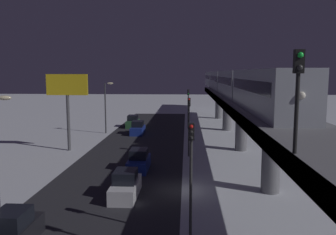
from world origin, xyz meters
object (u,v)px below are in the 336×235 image
object	(u,v)px
sedan_green	(133,122)
traffic_light_mid	(189,118)
subway_train	(226,81)
sedan_white	(126,186)
traffic_light_far	(188,103)
sedan_black	(12,232)
sedan_blue_2	(139,161)
traffic_light_near	(191,164)
commercial_billboard	(67,92)
sedan_blue	(138,129)
rail_signal	(298,83)

from	to	relation	value
sedan_green	traffic_light_mid	size ratio (longest dim) A/B	0.70
subway_train	traffic_light_mid	xyz separation A→B (m)	(6.16, 19.69, -3.51)
sedan_green	sedan_white	world-z (taller)	same
subway_train	traffic_light_far	distance (m)	7.14
sedan_black	sedan_blue_2	bearing A→B (deg)	-107.19
sedan_black	traffic_light_near	size ratio (longest dim) A/B	0.63
sedan_white	commercial_billboard	xyz separation A→B (m)	(9.30, -14.84, 6.03)
subway_train	sedan_blue_2	world-z (taller)	subway_train
sedan_white	traffic_light_mid	size ratio (longest dim) A/B	0.69
subway_train	sedan_white	distance (m)	34.76
traffic_light_near	traffic_light_mid	size ratio (longest dim) A/B	1.00
sedan_green	sedan_white	xyz separation A→B (m)	(-4.60, 32.95, 0.01)
sedan_blue	traffic_light_near	bearing A→B (deg)	103.04
sedan_black	traffic_light_mid	world-z (taller)	traffic_light_mid
rail_signal	traffic_light_far	distance (m)	42.76
sedan_green	sedan_blue	xyz separation A→B (m)	(-1.80, 6.78, 0.01)
sedan_green	rail_signal	bearing A→B (deg)	106.83
subway_train	traffic_light_far	world-z (taller)	subway_train
rail_signal	sedan_green	distance (m)	46.49
sedan_white	traffic_light_far	world-z (taller)	traffic_light_far
sedan_blue	traffic_light_mid	xyz separation A→B (m)	(-7.50, 13.57, 3.40)
sedan_blue_2	traffic_light_mid	size ratio (longest dim) A/B	0.67
sedan_black	traffic_light_mid	xyz separation A→B (m)	(-9.30, -20.29, 3.40)
sedan_green	sedan_blue_2	world-z (taller)	same
sedan_blue	commercial_billboard	distance (m)	14.39
sedan_blue_2	rail_signal	bearing A→B (deg)	-64.42
rail_signal	sedan_black	bearing A→B (deg)	-13.67
subway_train	sedan_blue	bearing A→B (deg)	24.14
traffic_light_near	sedan_blue	bearing A→B (deg)	-76.96
sedan_black	traffic_light_mid	bearing A→B (deg)	-114.63
traffic_light_mid	traffic_light_far	bearing A→B (deg)	-90.00
rail_signal	sedan_green	bearing A→B (deg)	-73.17
sedan_blue	sedan_white	size ratio (longest dim) A/B	0.98
rail_signal	sedan_green	size ratio (longest dim) A/B	0.89
subway_train	sedan_black	distance (m)	43.42
rail_signal	traffic_light_mid	world-z (taller)	rail_signal
sedan_white	sedan_blue_2	bearing A→B (deg)	90.00
sedan_green	traffic_light_mid	distance (m)	22.63
sedan_blue	commercial_billboard	size ratio (longest dim) A/B	0.48
commercial_billboard	traffic_light_far	bearing A→B (deg)	-130.17
traffic_light_far	traffic_light_mid	bearing A→B (deg)	90.00
commercial_billboard	traffic_light_mid	bearing A→B (deg)	170.91
sedan_green	sedan_black	size ratio (longest dim) A/B	1.12
traffic_light_mid	commercial_billboard	size ratio (longest dim) A/B	0.72
rail_signal	traffic_light_far	xyz separation A→B (m)	(3.96, -42.34, -4.45)
rail_signal	sedan_blue_2	xyz separation A→B (m)	(8.66, -18.10, -7.85)
sedan_white	traffic_light_near	distance (m)	8.51
sedan_white	traffic_light_mid	distance (m)	13.87
sedan_blue	sedan_blue_2	distance (m)	19.19
sedan_green	traffic_light_far	xyz separation A→B (m)	(-9.30, 1.52, 3.41)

